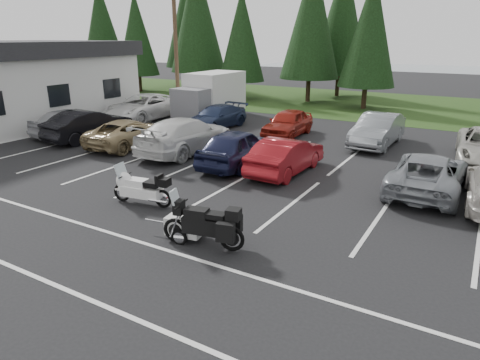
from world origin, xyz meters
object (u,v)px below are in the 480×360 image
at_px(car_near_1, 89,125).
at_px(cargo_trailer, 186,227).
at_px(utility_pole, 176,44).
at_px(car_near_6, 428,173).
at_px(box_truck, 207,96).
at_px(car_near_0, 72,121).
at_px(car_near_4, 237,147).
at_px(car_far_2, 288,123).
at_px(car_far_0, 143,107).
at_px(car_far_3, 378,130).
at_px(car_near_5, 286,155).
at_px(car_near_2, 129,133).
at_px(car_far_1, 216,117).
at_px(adventure_motorcycle, 203,220).
at_px(touring_motorcycle, 141,185).
at_px(car_near_3, 186,135).

distance_m(car_near_1, cargo_trailer, 13.33).
height_order(utility_pole, car_near_6, utility_pole).
bearing_deg(box_truck, car_near_1, -101.63).
height_order(car_near_6, cargo_trailer, car_near_6).
bearing_deg(car_near_0, box_truck, -107.71).
height_order(utility_pole, car_near_0, utility_pole).
bearing_deg(car_near_4, car_far_2, -89.37).
relative_size(utility_pole, car_near_1, 1.89).
xyz_separation_m(car_near_4, car_far_0, (-10.57, 5.89, 0.03)).
height_order(utility_pole, car_far_3, utility_pole).
height_order(car_near_0, car_near_5, car_near_0).
bearing_deg(car_near_2, car_near_4, 174.61).
distance_m(car_near_1, car_near_4, 9.10).
distance_m(car_near_1, car_near_6, 16.52).
relative_size(car_near_2, car_far_2, 1.13).
height_order(car_near_1, car_near_6, car_near_1).
bearing_deg(car_far_1, car_near_2, -99.69).
bearing_deg(car_near_2, car_near_5, 175.61).
relative_size(car_near_1, car_far_1, 1.04).
distance_m(car_near_1, adventure_motorcycle, 13.98).
xyz_separation_m(car_near_2, car_far_1, (1.35, 5.75, -0.00)).
xyz_separation_m(car_far_1, car_far_3, (9.22, 0.54, 0.11)).
relative_size(touring_motorcycle, adventure_motorcycle, 0.97).
xyz_separation_m(car_near_0, car_far_1, (5.80, 5.56, -0.10)).
distance_m(car_far_0, car_far_1, 5.62).
xyz_separation_m(car_near_4, car_near_6, (7.41, 0.52, -0.09)).
bearing_deg(car_near_5, car_near_4, 3.69).
height_order(box_truck, car_far_2, box_truck).
xyz_separation_m(car_near_3, adventure_motorcycle, (6.16, -7.45, -0.06)).
distance_m(car_near_2, car_near_5, 8.53).
distance_m(car_near_4, car_far_0, 12.10).
bearing_deg(box_truck, cargo_trailer, -57.33).
height_order(car_near_3, adventure_motorcycle, car_near_3).
height_order(car_near_5, adventure_motorcycle, adventure_motorcycle).
height_order(car_near_5, touring_motorcycle, car_near_5).
height_order(car_near_0, car_far_1, car_near_0).
bearing_deg(car_far_0, car_far_2, 0.48).
bearing_deg(car_near_6, car_far_1, -23.79).
bearing_deg(box_truck, car_near_5, -41.39).
relative_size(car_near_3, touring_motorcycle, 2.35).
distance_m(car_near_0, touring_motorcycle, 11.89).
height_order(car_near_6, adventure_motorcycle, adventure_motorcycle).
bearing_deg(car_near_1, utility_pole, -84.12).
relative_size(car_near_1, car_near_2, 1.00).
bearing_deg(car_near_6, car_far_2, -35.85).
height_order(car_near_3, car_far_1, car_near_3).
distance_m(car_near_0, car_near_5, 12.98).
bearing_deg(car_far_2, car_near_3, -117.43).
xyz_separation_m(car_far_3, cargo_trailer, (-1.90, -13.14, -0.45)).
distance_m(car_far_0, car_far_3, 14.84).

